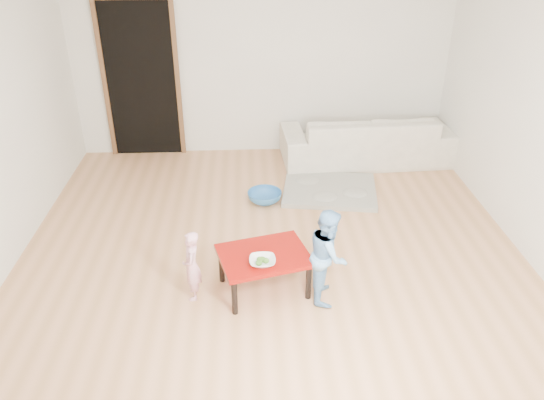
{
  "coord_description": "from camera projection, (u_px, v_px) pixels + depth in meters",
  "views": [
    {
      "loc": [
        -0.21,
        -4.51,
        3.03
      ],
      "look_at": [
        0.0,
        -0.2,
        0.65
      ],
      "focal_mm": 35.0,
      "sensor_mm": 36.0,
      "label": 1
    }
  ],
  "objects": [
    {
      "name": "floor",
      "position": [
        271.0,
        246.0,
        5.42
      ],
      "size": [
        5.0,
        5.0,
        0.01
      ],
      "primitive_type": "cube",
      "color": "tan",
      "rests_on": "ground"
    },
    {
      "name": "back_wall",
      "position": [
        262.0,
        58.0,
        6.98
      ],
      "size": [
        5.0,
        0.02,
        2.6
      ],
      "primitive_type": "cube",
      "color": "white",
      "rests_on": "floor"
    },
    {
      "name": "right_wall",
      "position": [
        540.0,
        122.0,
        4.9
      ],
      "size": [
        0.02,
        5.0,
        2.6
      ],
      "primitive_type": "cube",
      "color": "white",
      "rests_on": "floor"
    },
    {
      "name": "doorway",
      "position": [
        142.0,
        81.0,
        7.02
      ],
      "size": [
        1.02,
        0.08,
        2.11
      ],
      "primitive_type": null,
      "color": "brown",
      "rests_on": "back_wall"
    },
    {
      "name": "sofa",
      "position": [
        366.0,
        138.0,
        7.11
      ],
      "size": [
        2.28,
        0.99,
        0.65
      ],
      "primitive_type": "imported",
      "rotation": [
        0.0,
        0.0,
        3.2
      ],
      "color": "beige",
      "rests_on": "floor"
    },
    {
      "name": "cushion",
      "position": [
        337.0,
        132.0,
        6.85
      ],
      "size": [
        0.51,
        0.47,
        0.12
      ],
      "primitive_type": "cube",
      "rotation": [
        0.0,
        0.0,
        -0.12
      ],
      "color": "orange",
      "rests_on": "sofa"
    },
    {
      "name": "red_table",
      "position": [
        264.0,
        272.0,
        4.72
      ],
      "size": [
        0.89,
        0.76,
        0.38
      ],
      "primitive_type": null,
      "rotation": [
        0.0,
        0.0,
        0.26
      ],
      "color": "maroon",
      "rests_on": "floor"
    },
    {
      "name": "bowl",
      "position": [
        262.0,
        261.0,
        4.48
      ],
      "size": [
        0.22,
        0.22,
        0.06
      ],
      "primitive_type": "imported",
      "color": "white",
      "rests_on": "red_table"
    },
    {
      "name": "broccoli",
      "position": [
        262.0,
        261.0,
        4.48
      ],
      "size": [
        0.12,
        0.12,
        0.06
      ],
      "primitive_type": null,
      "color": "#2D5919",
      "rests_on": "red_table"
    },
    {
      "name": "child_pink",
      "position": [
        192.0,
        266.0,
        4.56
      ],
      "size": [
        0.17,
        0.25,
        0.66
      ],
      "primitive_type": "imported",
      "rotation": [
        0.0,
        0.0,
        -1.52
      ],
      "color": "#EB6B86",
      "rests_on": "floor"
    },
    {
      "name": "child_blue",
      "position": [
        328.0,
        255.0,
        4.53
      ],
      "size": [
        0.38,
        0.46,
        0.87
      ],
      "primitive_type": "imported",
      "rotation": [
        0.0,
        0.0,
        1.44
      ],
      "color": "#5E9CDA",
      "rests_on": "floor"
    },
    {
      "name": "basin",
      "position": [
        265.0,
        197.0,
        6.22
      ],
      "size": [
        0.4,
        0.4,
        0.13
      ],
      "primitive_type": "imported",
      "color": "#2F71B4",
      "rests_on": "floor"
    },
    {
      "name": "blanket",
      "position": [
        330.0,
        190.0,
        6.45
      ],
      "size": [
        1.23,
        1.08,
        0.06
      ],
      "primitive_type": null,
      "rotation": [
        0.0,
        0.0,
        -0.15
      ],
      "color": "gray",
      "rests_on": "floor"
    }
  ]
}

